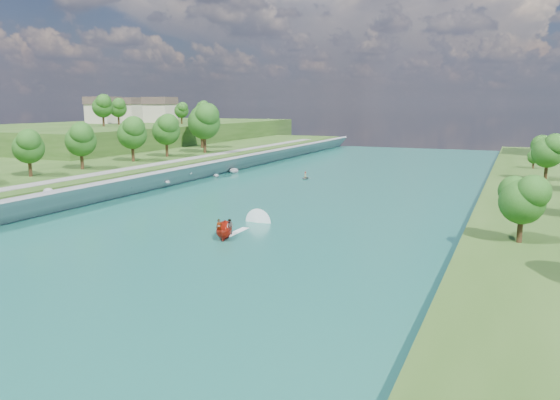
% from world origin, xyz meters
% --- Properties ---
extents(ground, '(260.00, 260.00, 0.00)m').
position_xyz_m(ground, '(0.00, 0.00, 0.00)').
color(ground, '#2D5119').
rests_on(ground, ground).
extents(river_water, '(55.00, 240.00, 0.10)m').
position_xyz_m(river_water, '(0.00, 20.00, 0.05)').
color(river_water, '#175851').
rests_on(river_water, ground).
extents(berm_west, '(45.00, 240.00, 3.50)m').
position_xyz_m(berm_west, '(-50.00, 20.00, 1.75)').
color(berm_west, '#2D5119').
rests_on(berm_west, ground).
extents(ridge_west, '(60.00, 120.00, 9.00)m').
position_xyz_m(ridge_west, '(-82.50, 95.00, 4.50)').
color(ridge_west, '#2D5119').
rests_on(ridge_west, ground).
extents(riprap_bank, '(3.92, 236.00, 4.05)m').
position_xyz_m(riprap_bank, '(-25.84, 19.32, 1.79)').
color(riprap_bank, slate).
rests_on(riprap_bank, ground).
extents(riverside_path, '(3.00, 200.00, 0.10)m').
position_xyz_m(riverside_path, '(-32.50, 20.00, 3.55)').
color(riverside_path, gray).
rests_on(riverside_path, berm_west).
extents(ridge_houses, '(29.50, 29.50, 8.40)m').
position_xyz_m(ridge_houses, '(-88.67, 100.00, 13.31)').
color(ridge_houses, beige).
rests_on(ridge_houses, ridge_west).
extents(trees_ridge, '(19.81, 42.20, 10.17)m').
position_xyz_m(trees_ridge, '(-71.18, 83.84, 13.57)').
color(trees_ridge, '#204913').
rests_on(trees_ridge, ridge_west).
extents(motorboat, '(3.60, 19.27, 2.22)m').
position_xyz_m(motorboat, '(2.14, 3.59, 0.91)').
color(motorboat, '#A91E0D').
rests_on(motorboat, river_water).
extents(raft, '(2.40, 2.98, 1.52)m').
position_xyz_m(raft, '(-7.08, 52.37, 0.44)').
color(raft, gray).
rests_on(raft, river_water).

